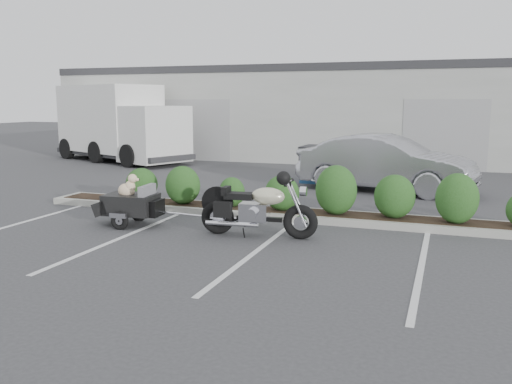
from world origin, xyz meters
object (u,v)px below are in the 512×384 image
(sedan, at_px, (386,163))
(delivery_truck, at_px, (120,125))
(pet_trailer, at_px, (130,203))
(dumpster, at_px, (330,164))
(motorcycle, at_px, (258,210))

(sedan, relative_size, delivery_truck, 0.67)
(pet_trailer, xyz_separation_m, dumpster, (2.59, 7.27, 0.12))
(sedan, distance_m, dumpster, 2.21)
(motorcycle, relative_size, dumpster, 1.30)
(sedan, bearing_deg, motorcycle, 176.34)
(dumpster, bearing_deg, motorcycle, -87.13)
(dumpster, xyz_separation_m, delivery_truck, (-9.65, 3.03, 0.95))
(motorcycle, height_order, delivery_truck, delivery_truck)
(dumpster, relative_size, delivery_truck, 0.24)
(motorcycle, xyz_separation_m, sedan, (1.66, 6.11, 0.28))
(sedan, bearing_deg, dumpster, 69.13)
(motorcycle, distance_m, dumpster, 7.29)
(motorcycle, bearing_deg, delivery_truck, 128.64)
(sedan, height_order, delivery_truck, delivery_truck)
(motorcycle, bearing_deg, sedan, 69.84)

